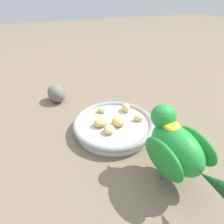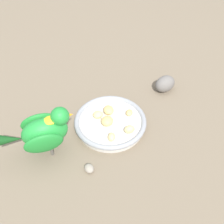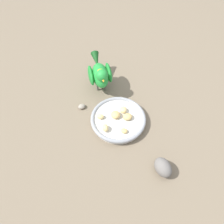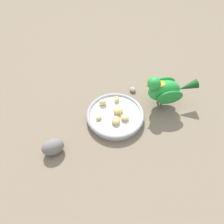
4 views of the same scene
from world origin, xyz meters
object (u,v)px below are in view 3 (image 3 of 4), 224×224
Objects in this scene: apple_piece_4 at (100,117)px; rock_large at (163,167)px; apple_piece_1 at (124,131)px; parrot at (100,74)px; pebble_0 at (82,106)px; feeding_bowl at (118,120)px; apple_piece_0 at (105,128)px; apple_piece_3 at (128,117)px; apple_piece_5 at (117,115)px; apple_piece_2 at (123,110)px.

rock_large reaches higher than apple_piece_4.
parrot is (0.07, -0.26, 0.06)m from apple_piece_1.
feeding_bowl is at bearing 148.13° from pebble_0.
parrot is 7.32× the size of pebble_0.
apple_piece_0 is 0.17m from pebble_0.
apple_piece_3 is at bearing -154.91° from apple_piece_0.
feeding_bowl is at bearing -60.26° from rock_large.
apple_piece_1 is 0.08m from apple_piece_5.
feeding_bowl is 5.96× the size of apple_piece_5.
apple_piece_5 reaches higher than apple_piece_2.
pebble_0 is (0.09, 0.11, -0.08)m from parrot.
apple_piece_2 is 0.04m from apple_piece_5.
apple_piece_5 reaches higher than apple_piece_3.
apple_piece_1 is at bearing 70.21° from apple_piece_3.
apple_piece_2 reaches higher than feeding_bowl.
apple_piece_1 is 0.86× the size of pebble_0.
apple_piece_0 is at bearing 123.37° from pebble_0.
apple_piece_1 is 0.69× the size of apple_piece_5.
apple_piece_0 reaches higher than apple_piece_1.
apple_piece_0 reaches higher than pebble_0.
feeding_bowl is at bearing -3.17° from apple_piece_3.
apple_piece_0 is 0.25m from parrot.
pebble_0 is (0.18, -0.09, -0.03)m from apple_piece_3.
parrot reaches higher than apple_piece_3.
apple_piece_0 is at bearing 48.73° from apple_piece_5.
apple_piece_5 reaches higher than pebble_0.
apple_piece_1 is 0.10m from apple_piece_2.
apple_piece_5 is 0.50× the size of rock_large.
parrot is 2.95× the size of rock_large.
apple_piece_2 is 0.28m from rock_large.
apple_piece_1 is 0.22m from pebble_0.
rock_large reaches higher than apple_piece_5.
apple_piece_2 is at bearing 161.77° from pebble_0.
parrot is (0.05, -0.20, 0.07)m from feeding_bowl.
parrot is 0.46m from rock_large.
rock_large reaches higher than pebble_0.
apple_piece_0 is 1.21× the size of apple_piece_1.
apple_piece_3 is at bearing -109.79° from apple_piece_1.
apple_piece_5 reaches higher than feeding_bowl.
apple_piece_1 is 0.69× the size of apple_piece_3.
pebble_0 is at bearing -49.00° from rock_large.
apple_piece_4 is at bearing 13.26° from apple_piece_2.
parrot reaches higher than apple_piece_5.
apple_piece_0 reaches higher than apple_piece_3.
apple_piece_0 is 0.83× the size of apple_piece_3.
rock_large is at bearing 131.00° from pebble_0.
parrot is at bearing -63.76° from apple_piece_2.
apple_piece_1 reaches higher than feeding_bowl.
apple_piece_5 is at bearing -179.84° from apple_piece_4.
apple_piece_5 is (-0.05, -0.06, -0.00)m from apple_piece_0.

